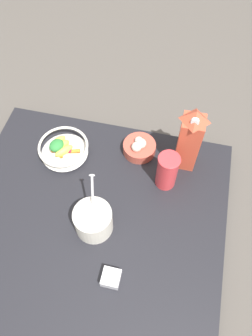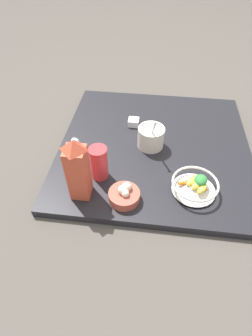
{
  "view_description": "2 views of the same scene",
  "coord_description": "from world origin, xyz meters",
  "px_view_note": "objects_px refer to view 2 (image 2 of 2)",
  "views": [
    {
      "loc": [
        0.22,
        -0.37,
        1.09
      ],
      "look_at": [
        0.09,
        0.21,
        0.13
      ],
      "focal_mm": 35.0,
      "sensor_mm": 36.0,
      "label": 1
    },
    {
      "loc": [
        0.02,
        0.99,
        0.89
      ],
      "look_at": [
        0.11,
        0.24,
        0.1
      ],
      "focal_mm": 28.0,
      "sensor_mm": 36.0,
      "label": 2
    }
  ],
  "objects_px": {
    "fruit_bowl": "(195,185)",
    "drinking_cup": "(99,162)",
    "milk_carton": "(78,169)",
    "spice_jar": "(134,122)",
    "yogurt_tub": "(151,136)",
    "garlic_bowl": "(124,195)"
  },
  "relations": [
    {
      "from": "drinking_cup",
      "to": "spice_jar",
      "type": "bearing_deg",
      "value": -105.55
    },
    {
      "from": "yogurt_tub",
      "to": "milk_carton",
      "type": "bearing_deg",
      "value": 51.89
    },
    {
      "from": "milk_carton",
      "to": "yogurt_tub",
      "type": "height_order",
      "value": "milk_carton"
    },
    {
      "from": "fruit_bowl",
      "to": "yogurt_tub",
      "type": "relative_size",
      "value": 0.93
    },
    {
      "from": "milk_carton",
      "to": "garlic_bowl",
      "type": "distance_m",
      "value": 0.21
    },
    {
      "from": "milk_carton",
      "to": "spice_jar",
      "type": "distance_m",
      "value": 0.53
    },
    {
      "from": "yogurt_tub",
      "to": "drinking_cup",
      "type": "relative_size",
      "value": 1.31
    },
    {
      "from": "fruit_bowl",
      "to": "spice_jar",
      "type": "distance_m",
      "value": 0.51
    },
    {
      "from": "yogurt_tub",
      "to": "spice_jar",
      "type": "height_order",
      "value": "yogurt_tub"
    },
    {
      "from": "drinking_cup",
      "to": "yogurt_tub",
      "type": "bearing_deg",
      "value": -132.24
    },
    {
      "from": "drinking_cup",
      "to": "spice_jar",
      "type": "distance_m",
      "value": 0.4
    },
    {
      "from": "milk_carton",
      "to": "drinking_cup",
      "type": "bearing_deg",
      "value": -117.54
    },
    {
      "from": "milk_carton",
      "to": "spice_jar",
      "type": "bearing_deg",
      "value": -108.31
    },
    {
      "from": "milk_carton",
      "to": "drinking_cup",
      "type": "relative_size",
      "value": 1.81
    },
    {
      "from": "milk_carton",
      "to": "yogurt_tub",
      "type": "xyz_separation_m",
      "value": [
        -0.26,
        -0.33,
        -0.08
      ]
    },
    {
      "from": "yogurt_tub",
      "to": "drinking_cup",
      "type": "xyz_separation_m",
      "value": [
        0.2,
        0.23,
        0.02
      ]
    },
    {
      "from": "spice_jar",
      "to": "drinking_cup",
      "type": "bearing_deg",
      "value": 74.45
    },
    {
      "from": "fruit_bowl",
      "to": "drinking_cup",
      "type": "distance_m",
      "value": 0.4
    },
    {
      "from": "drinking_cup",
      "to": "garlic_bowl",
      "type": "height_order",
      "value": "drinking_cup"
    },
    {
      "from": "fruit_bowl",
      "to": "garlic_bowl",
      "type": "relative_size",
      "value": 1.51
    },
    {
      "from": "fruit_bowl",
      "to": "spice_jar",
      "type": "height_order",
      "value": "fruit_bowl"
    },
    {
      "from": "milk_carton",
      "to": "fruit_bowl",
      "type": "bearing_deg",
      "value": -171.49
    }
  ]
}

